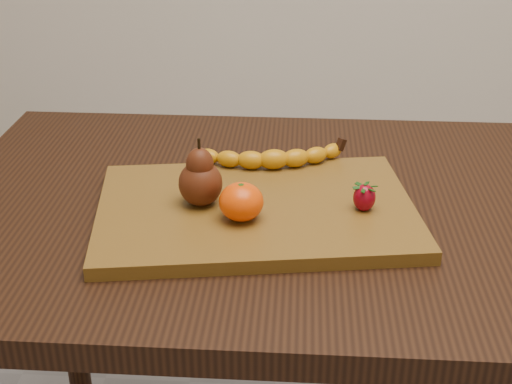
# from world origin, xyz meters

# --- Properties ---
(table) EXTENTS (1.00, 0.70, 0.76)m
(table) POSITION_xyz_m (0.00, 0.00, 0.66)
(table) COLOR black
(table) RESTS_ON ground
(cutting_board) EXTENTS (0.49, 0.36, 0.02)m
(cutting_board) POSITION_xyz_m (-0.02, -0.05, 0.77)
(cutting_board) COLOR brown
(cutting_board) RESTS_ON table
(banana) EXTENTS (0.21, 0.09, 0.03)m
(banana) POSITION_xyz_m (0.00, 0.07, 0.80)
(banana) COLOR #CC8809
(banana) RESTS_ON cutting_board
(pear) EXTENTS (0.07, 0.07, 0.10)m
(pear) POSITION_xyz_m (-0.09, -0.05, 0.83)
(pear) COLOR #4C1E0C
(pear) RESTS_ON cutting_board
(mandarin) EXTENTS (0.07, 0.07, 0.05)m
(mandarin) POSITION_xyz_m (-0.03, -0.09, 0.81)
(mandarin) COLOR #F44702
(mandarin) RESTS_ON cutting_board
(strawberry) EXTENTS (0.04, 0.04, 0.04)m
(strawberry) POSITION_xyz_m (0.14, -0.06, 0.80)
(strawberry) COLOR maroon
(strawberry) RESTS_ON cutting_board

